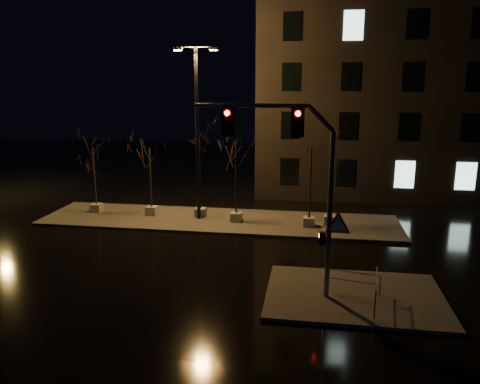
# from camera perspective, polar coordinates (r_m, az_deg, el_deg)

# --- Properties ---
(ground) EXTENTS (90.00, 90.00, 0.00)m
(ground) POSITION_cam_1_polar(r_m,az_deg,el_deg) (23.57, -5.59, -7.77)
(ground) COLOR black
(ground) RESTS_ON ground
(median) EXTENTS (22.00, 5.00, 0.15)m
(median) POSITION_cam_1_polar(r_m,az_deg,el_deg) (29.08, -2.64, -3.48)
(median) COLOR #47453F
(median) RESTS_ON ground
(sidewalk_corner) EXTENTS (7.00, 5.00, 0.15)m
(sidewalk_corner) POSITION_cam_1_polar(r_m,az_deg,el_deg) (19.72, 13.77, -12.19)
(sidewalk_corner) COLOR #47453F
(sidewalk_corner) RESTS_ON ground
(building) EXTENTS (25.00, 12.00, 15.00)m
(building) POSITION_cam_1_polar(r_m,az_deg,el_deg) (40.17, 21.36, 10.99)
(building) COLOR black
(building) RESTS_ON ground
(tree_0) EXTENTS (1.80, 1.80, 4.33)m
(tree_0) POSITION_cam_1_polar(r_m,az_deg,el_deg) (31.39, -17.44, 3.46)
(tree_0) COLOR #AAA69E
(tree_0) RESTS_ON median
(tree_1) EXTENTS (1.80, 1.80, 4.40)m
(tree_1) POSITION_cam_1_polar(r_m,az_deg,el_deg) (29.82, -10.95, 3.45)
(tree_1) COLOR #AAA69E
(tree_1) RESTS_ON median
(tree_2) EXTENTS (1.80, 1.80, 5.36)m
(tree_2) POSITION_cam_1_polar(r_m,az_deg,el_deg) (28.85, -4.97, 4.78)
(tree_2) COLOR #AAA69E
(tree_2) RESTS_ON median
(tree_3) EXTENTS (1.80, 1.80, 4.92)m
(tree_3) POSITION_cam_1_polar(r_m,az_deg,el_deg) (27.77, -0.47, 3.81)
(tree_3) COLOR #AAA69E
(tree_3) RESTS_ON median
(tree_4) EXTENTS (1.80, 1.80, 4.65)m
(tree_4) POSITION_cam_1_polar(r_m,az_deg,el_deg) (27.13, 8.62, 3.00)
(tree_4) COLOR #AAA69E
(tree_4) RESTS_ON median
(tree_5) EXTENTS (1.80, 1.80, 5.59)m
(tree_5) POSITION_cam_1_polar(r_m,az_deg,el_deg) (27.56, 11.22, 4.55)
(tree_5) COLOR #AAA69E
(tree_5) RESTS_ON median
(traffic_signal_mast) EXTENTS (6.15, 0.37, 7.50)m
(traffic_signal_mast) POSITION_cam_1_polar(r_m,az_deg,el_deg) (17.72, 7.16, 2.28)
(traffic_signal_mast) COLOR slate
(traffic_signal_mast) RESTS_ON sidewalk_corner
(streetlight_main) EXTENTS (2.58, 0.54, 10.32)m
(streetlight_main) POSITION_cam_1_polar(r_m,az_deg,el_deg) (28.23, -5.26, 8.45)
(streetlight_main) COLOR black
(streetlight_main) RESTS_ON median
(guard_rail_a) EXTENTS (2.08, 0.47, 0.92)m
(guard_rail_a) POSITION_cam_1_polar(r_m,az_deg,el_deg) (19.51, 13.65, -10.30)
(guard_rail_a) COLOR slate
(guard_rail_a) RESTS_ON sidewalk_corner
(guard_rail_b) EXTENTS (0.37, 2.31, 1.10)m
(guard_rail_b) POSITION_cam_1_polar(r_m,az_deg,el_deg) (18.75, 16.24, -11.07)
(guard_rail_b) COLOR slate
(guard_rail_b) RESTS_ON sidewalk_corner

